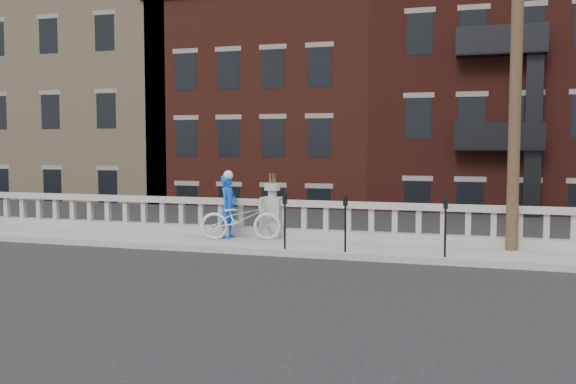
% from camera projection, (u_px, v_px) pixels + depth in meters
% --- Properties ---
extents(ground, '(120.00, 120.00, 0.00)m').
position_uv_depth(ground, '(214.00, 269.00, 13.86)').
color(ground, black).
rests_on(ground, ground).
extents(sidewalk, '(32.00, 2.20, 0.15)m').
position_uv_depth(sidewalk, '(261.00, 245.00, 16.71)').
color(sidewalk, gray).
rests_on(sidewalk, ground).
extents(balustrade, '(28.00, 0.34, 1.03)m').
position_uv_depth(balustrade, '(272.00, 219.00, 17.58)').
color(balustrade, gray).
rests_on(balustrade, sidewalk).
extents(planter_pedestal, '(0.55, 0.55, 1.76)m').
position_uv_depth(planter_pedestal, '(272.00, 212.00, 17.56)').
color(planter_pedestal, gray).
rests_on(planter_pedestal, sidewalk).
extents(lower_level, '(80.00, 44.00, 20.80)m').
position_uv_depth(lower_level, '(392.00, 145.00, 35.45)').
color(lower_level, '#605E59').
rests_on(lower_level, ground).
extents(utility_pole, '(1.60, 0.28, 10.00)m').
position_uv_depth(utility_pole, '(517.00, 36.00, 15.07)').
color(utility_pole, '#422D1E').
rests_on(utility_pole, sidewalk).
extents(parking_meter_b, '(0.10, 0.09, 1.36)m').
position_uv_depth(parking_meter_b, '(285.00, 214.00, 15.56)').
color(parking_meter_b, black).
rests_on(parking_meter_b, sidewalk).
extents(parking_meter_c, '(0.10, 0.09, 1.36)m').
position_uv_depth(parking_meter_c, '(345.00, 217.00, 15.12)').
color(parking_meter_c, black).
rests_on(parking_meter_c, sidewalk).
extents(parking_meter_d, '(0.10, 0.09, 1.36)m').
position_uv_depth(parking_meter_d, '(445.00, 220.00, 14.44)').
color(parking_meter_d, black).
rests_on(parking_meter_d, sidewalk).
extents(bicycle, '(2.27, 1.30, 1.13)m').
position_uv_depth(bicycle, '(241.00, 219.00, 17.13)').
color(bicycle, silver).
rests_on(bicycle, sidewalk).
extents(cyclist, '(0.47, 0.67, 1.73)m').
position_uv_depth(cyclist, '(228.00, 206.00, 17.37)').
color(cyclist, blue).
rests_on(cyclist, sidewalk).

